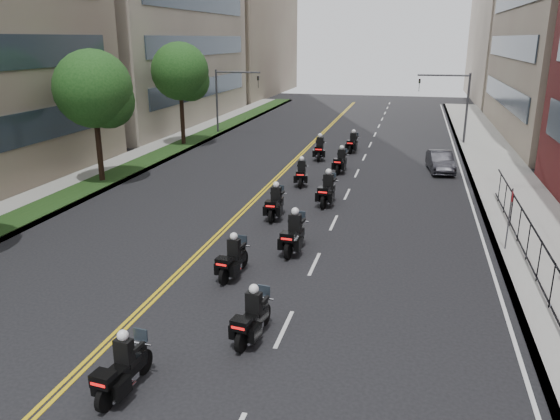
% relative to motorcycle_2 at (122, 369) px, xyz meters
% --- Properties ---
extents(sidewalk_right, '(4.00, 90.00, 0.15)m').
position_rel_motorcycle_2_xyz_m(sidewalk_right, '(11.86, 18.86, -0.57)').
color(sidewalk_right, gray).
rests_on(sidewalk_right, ground).
extents(sidewalk_left, '(4.00, 90.00, 0.15)m').
position_rel_motorcycle_2_xyz_m(sidewalk_left, '(-12.14, 18.86, -0.57)').
color(sidewalk_left, gray).
rests_on(sidewalk_left, ground).
extents(grass_strip, '(2.00, 90.00, 0.04)m').
position_rel_motorcycle_2_xyz_m(grass_strip, '(-11.34, 18.86, -0.47)').
color(grass_strip, '#1A3714').
rests_on(grass_strip, sidewalk_left).
extents(building_left_far, '(16.00, 28.00, 26.00)m').
position_rel_motorcycle_2_xyz_m(building_left_far, '(-22.14, 71.86, 12.36)').
color(building_left_far, gray).
rests_on(building_left_far, ground).
extents(iron_fence, '(0.05, 28.00, 1.50)m').
position_rel_motorcycle_2_xyz_m(iron_fence, '(10.86, 5.86, 0.26)').
color(iron_fence, black).
rests_on(iron_fence, sidewalk_right).
extents(street_trees, '(4.40, 38.40, 7.98)m').
position_rel_motorcycle_2_xyz_m(street_trees, '(-11.19, 12.47, 4.49)').
color(street_trees, black).
rests_on(street_trees, ground).
extents(traffic_signal_right, '(4.09, 0.20, 5.60)m').
position_rel_motorcycle_2_xyz_m(traffic_signal_right, '(9.40, 35.86, 3.05)').
color(traffic_signal_right, '#3F3F44').
rests_on(traffic_signal_right, ground).
extents(traffic_signal_left, '(4.09, 0.20, 5.60)m').
position_rel_motorcycle_2_xyz_m(traffic_signal_left, '(-9.68, 35.86, 3.05)').
color(traffic_signal_left, '#3F3F44').
rests_on(traffic_signal_left, ground).
extents(motorcycle_2, '(0.62, 2.21, 1.63)m').
position_rel_motorcycle_2_xyz_m(motorcycle_2, '(0.00, 0.00, 0.00)').
color(motorcycle_2, black).
rests_on(motorcycle_2, ground).
extents(motorcycle_3, '(0.68, 2.23, 1.65)m').
position_rel_motorcycle_2_xyz_m(motorcycle_3, '(2.31, 3.11, 0.01)').
color(motorcycle_3, black).
rests_on(motorcycle_3, ground).
extents(motorcycle_4, '(0.65, 2.21, 1.64)m').
position_rel_motorcycle_2_xyz_m(motorcycle_4, '(0.41, 7.05, 0.00)').
color(motorcycle_4, black).
rests_on(motorcycle_4, ground).
extents(motorcycle_5, '(0.63, 2.47, 1.82)m').
position_rel_motorcycle_2_xyz_m(motorcycle_5, '(2.03, 9.88, 0.08)').
color(motorcycle_5, black).
rests_on(motorcycle_5, ground).
extents(motorcycle_6, '(0.54, 2.38, 1.76)m').
position_rel_motorcycle_2_xyz_m(motorcycle_6, '(0.25, 13.89, 0.05)').
color(motorcycle_6, black).
rests_on(motorcycle_6, ground).
extents(motorcycle_7, '(0.67, 2.52, 1.86)m').
position_rel_motorcycle_2_xyz_m(motorcycle_7, '(2.29, 16.67, 0.09)').
color(motorcycle_7, black).
rests_on(motorcycle_7, ground).
extents(motorcycle_8, '(0.69, 2.27, 1.68)m').
position_rel_motorcycle_2_xyz_m(motorcycle_8, '(0.21, 20.18, 0.02)').
color(motorcycle_8, black).
rests_on(motorcycle_8, ground).
extents(motorcycle_9, '(0.65, 2.35, 1.73)m').
position_rel_motorcycle_2_xyz_m(motorcycle_9, '(2.02, 23.85, 0.04)').
color(motorcycle_9, black).
rests_on(motorcycle_9, ground).
extents(motorcycle_10, '(0.69, 2.50, 1.85)m').
position_rel_motorcycle_2_xyz_m(motorcycle_10, '(0.05, 27.34, 0.09)').
color(motorcycle_10, black).
rests_on(motorcycle_10, ground).
extents(motorcycle_11, '(0.68, 2.29, 1.70)m').
position_rel_motorcycle_2_xyz_m(motorcycle_11, '(2.02, 30.50, 0.03)').
color(motorcycle_11, black).
rests_on(motorcycle_11, ground).
extents(parked_sedan, '(1.85, 4.10, 1.30)m').
position_rel_motorcycle_2_xyz_m(parked_sedan, '(8.18, 25.64, 0.01)').
color(parked_sedan, black).
rests_on(parked_sedan, ground).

